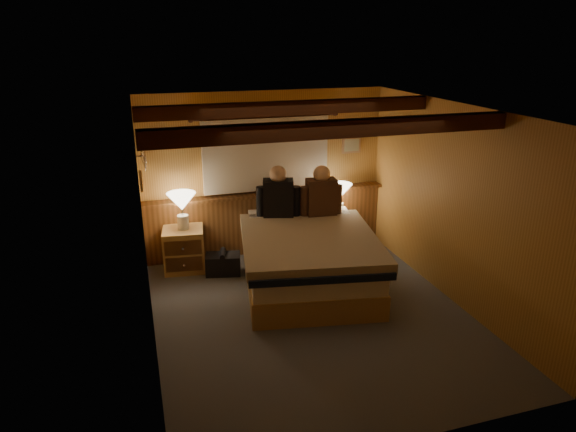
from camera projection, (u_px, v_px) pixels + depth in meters
name	position (u px, v px, depth m)	size (l,w,h in m)	color
floor	(312.00, 315.00, 6.06)	(4.20, 4.20, 0.00)	#494E56
ceiling	(315.00, 110.00, 5.26)	(4.20, 4.20, 0.00)	#D9A351
wall_back	(265.00, 174.00, 7.55)	(3.60, 3.60, 0.00)	#C19145
wall_left	(145.00, 238.00, 5.16)	(4.20, 4.20, 0.00)	#C19145
wall_right	(455.00, 205.00, 6.16)	(4.20, 4.20, 0.00)	#C19145
wall_front	(410.00, 313.00, 3.77)	(3.60, 3.60, 0.00)	#C19145
wainscot	(267.00, 220.00, 7.73)	(3.60, 0.23, 0.94)	brown
curtain_window	(266.00, 153.00, 7.38)	(2.18, 0.09, 1.11)	#3F1D0F
ceiling_beams	(310.00, 117.00, 5.42)	(3.60, 1.65, 0.16)	#3F1D0F
coat_rail	(143.00, 158.00, 6.45)	(0.05, 0.55, 0.24)	silver
framed_print	(351.00, 145.00, 7.79)	(0.30, 0.04, 0.25)	tan
bed	(308.00, 259.00, 6.67)	(1.98, 2.41, 0.74)	tan
nightstand_left	(184.00, 249.00, 7.16)	(0.61, 0.56, 0.60)	tan
nightstand_right	(340.00, 233.00, 7.84)	(0.58, 0.54, 0.55)	tan
lamp_left	(182.00, 204.00, 6.96)	(0.39, 0.39, 0.51)	silver
lamp_right	(339.00, 193.00, 7.67)	(0.38, 0.38, 0.49)	silver
person_left	(278.00, 195.00, 7.10)	(0.60, 0.34, 0.75)	black
person_right	(321.00, 194.00, 7.16)	(0.60, 0.27, 0.73)	#44291B
duffel_bag	(223.00, 264.00, 7.08)	(0.52, 0.38, 0.34)	black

